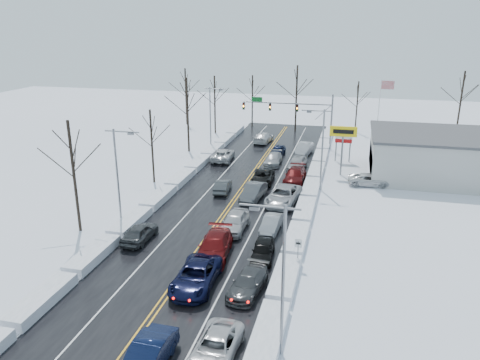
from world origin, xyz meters
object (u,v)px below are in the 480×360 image
(dealership_building, at_px, (459,157))
(flagpole, at_px, (380,109))
(tires_plus_sign, at_px, (343,135))
(traffic_signal_mast, at_px, (297,111))
(oncoming_car_0, at_px, (223,192))

(dealership_building, bearing_deg, flagpole, 126.27)
(flagpole, bearing_deg, tires_plus_sign, -108.44)
(traffic_signal_mast, xyz_separation_m, dealership_building, (20.53, -9.99, -2.82))
(dealership_building, bearing_deg, tires_plus_sign, -171.53)
(traffic_signal_mast, height_order, tires_plus_sign, traffic_signal_mast)
(flagpole, height_order, oncoming_car_0, flagpole)
(dealership_building, bearing_deg, oncoming_car_0, -156.49)
(flagpole, bearing_deg, oncoming_car_0, -126.23)
(flagpole, xyz_separation_m, dealership_building, (8.80, -12.00, -3.27))
(traffic_signal_mast, xyz_separation_m, flagpole, (11.72, 2.01, 0.45))
(tires_plus_sign, distance_m, flagpole, 14.79)
(traffic_signal_mast, bearing_deg, tires_plus_sign, -59.54)
(flagpole, xyz_separation_m, oncoming_car_0, (-17.03, -23.24, -5.93))
(dealership_building, distance_m, oncoming_car_0, 28.29)
(flagpole, bearing_deg, traffic_signal_mast, -170.27)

